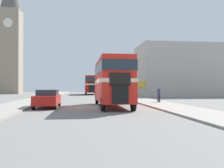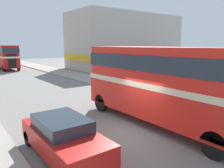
# 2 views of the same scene
# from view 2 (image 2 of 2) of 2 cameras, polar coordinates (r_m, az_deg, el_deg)

# --- Properties ---
(ground_plane) EXTENTS (120.00, 120.00, 0.00)m
(ground_plane) POSITION_cam_2_polar(r_m,az_deg,el_deg) (10.92, 5.61, -12.36)
(ground_plane) COLOR slate
(sidewalk_right) EXTENTS (3.50, 120.00, 0.12)m
(sidewalk_right) POSITION_cam_2_polar(r_m,az_deg,el_deg) (16.02, 23.84, -5.59)
(sidewalk_right) COLOR gray
(sidewalk_right) RESTS_ON ground_plane
(double_decker_bus) EXTENTS (2.52, 9.56, 4.07)m
(double_decker_bus) POSITION_cam_2_polar(r_m,az_deg,el_deg) (11.58, 12.05, 1.29)
(double_decker_bus) COLOR red
(double_decker_bus) RESTS_ON ground_plane
(bus_distant) EXTENTS (2.50, 10.84, 4.07)m
(bus_distant) POSITION_cam_2_polar(r_m,az_deg,el_deg) (42.66, -26.28, 6.83)
(bus_distant) COLOR red
(bus_distant) RESTS_ON ground_plane
(car_parked_near) EXTENTS (1.83, 4.48, 1.51)m
(car_parked_near) POSITION_cam_2_polar(r_m,az_deg,el_deg) (8.61, -12.52, -13.32)
(car_parked_near) COLOR red
(car_parked_near) RESTS_ON ground_plane
(pedestrian_walking) EXTENTS (0.32, 0.32, 1.59)m
(pedestrian_walking) POSITION_cam_2_polar(r_m,az_deg,el_deg) (18.59, 13.61, 0.13)
(pedestrian_walking) COLOR #282833
(pedestrian_walking) RESTS_ON sidewalk_right
(bicycle_on_pavement) EXTENTS (0.05, 1.76, 0.78)m
(bicycle_on_pavement) POSITION_cam_2_polar(r_m,az_deg,el_deg) (23.88, -2.19, 1.30)
(bicycle_on_pavement) COLOR black
(bicycle_on_pavement) RESTS_ON sidewalk_right
(shop_building_block) EXTENTS (20.99, 9.54, 9.66)m
(shop_building_block) POSITION_cam_2_polar(r_m,az_deg,el_deg) (42.14, 3.57, 11.08)
(shop_building_block) COLOR #B2ADA3
(shop_building_block) RESTS_ON ground_plane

